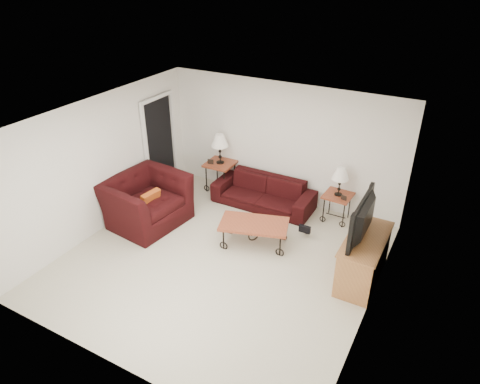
# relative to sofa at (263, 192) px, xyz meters

# --- Properties ---
(ground) EXTENTS (5.00, 5.00, 0.00)m
(ground) POSITION_rel_sofa_xyz_m (0.17, -2.02, -0.30)
(ground) COLOR beige
(ground) RESTS_ON ground
(wall_back) EXTENTS (5.00, 0.02, 2.50)m
(wall_back) POSITION_rel_sofa_xyz_m (0.17, 0.48, 0.95)
(wall_back) COLOR white
(wall_back) RESTS_ON ground
(wall_front) EXTENTS (5.00, 0.02, 2.50)m
(wall_front) POSITION_rel_sofa_xyz_m (0.17, -4.52, 0.95)
(wall_front) COLOR white
(wall_front) RESTS_ON ground
(wall_left) EXTENTS (0.02, 5.00, 2.50)m
(wall_left) POSITION_rel_sofa_xyz_m (-2.33, -2.02, 0.95)
(wall_left) COLOR white
(wall_left) RESTS_ON ground
(wall_right) EXTENTS (0.02, 5.00, 2.50)m
(wall_right) POSITION_rel_sofa_xyz_m (2.67, -2.02, 0.95)
(wall_right) COLOR white
(wall_right) RESTS_ON ground
(ceiling) EXTENTS (5.00, 5.00, 0.00)m
(ceiling) POSITION_rel_sofa_xyz_m (0.17, -2.02, 2.20)
(ceiling) COLOR white
(ceiling) RESTS_ON wall_back
(doorway) EXTENTS (0.08, 0.94, 2.04)m
(doorway) POSITION_rel_sofa_xyz_m (-2.30, -0.37, 0.72)
(doorway) COLOR black
(doorway) RESTS_ON ground
(sofa) EXTENTS (2.08, 0.81, 0.61)m
(sofa) POSITION_rel_sofa_xyz_m (0.00, 0.00, 0.00)
(sofa) COLOR black
(sofa) RESTS_ON ground
(side_table_left) EXTENTS (0.62, 0.62, 0.65)m
(side_table_left) POSITION_rel_sofa_xyz_m (-1.13, 0.18, 0.02)
(side_table_left) COLOR #9A4427
(side_table_left) RESTS_ON ground
(side_table_right) EXTENTS (0.55, 0.55, 0.57)m
(side_table_right) POSITION_rel_sofa_xyz_m (1.50, 0.18, -0.02)
(side_table_right) COLOR #9A4427
(side_table_right) RESTS_ON ground
(lamp_left) EXTENTS (0.38, 0.38, 0.65)m
(lamp_left) POSITION_rel_sofa_xyz_m (-1.13, 0.18, 0.67)
(lamp_left) COLOR black
(lamp_left) RESTS_ON side_table_left
(lamp_right) EXTENTS (0.34, 0.34, 0.57)m
(lamp_right) POSITION_rel_sofa_xyz_m (1.50, 0.18, 0.55)
(lamp_right) COLOR black
(lamp_right) RESTS_ON side_table_right
(photo_frame_left) EXTENTS (0.13, 0.04, 0.11)m
(photo_frame_left) POSITION_rel_sofa_xyz_m (-1.28, 0.03, 0.40)
(photo_frame_left) COLOR black
(photo_frame_left) RESTS_ON side_table_left
(photo_frame_right) EXTENTS (0.11, 0.04, 0.09)m
(photo_frame_right) POSITION_rel_sofa_xyz_m (1.65, 0.03, 0.31)
(photo_frame_right) COLOR black
(photo_frame_right) RESTS_ON side_table_right
(coffee_table) EXTENTS (1.33, 0.97, 0.45)m
(coffee_table) POSITION_rel_sofa_xyz_m (0.46, -1.32, -0.08)
(coffee_table) COLOR #9A4427
(coffee_table) RESTS_ON ground
(armchair) EXTENTS (1.42, 1.58, 0.94)m
(armchair) POSITION_rel_sofa_xyz_m (-1.70, -1.65, 0.16)
(armchair) COLOR black
(armchair) RESTS_ON ground
(throw_pillow) EXTENTS (0.16, 0.43, 0.42)m
(throw_pillow) POSITION_rel_sofa_xyz_m (-1.55, -1.70, 0.22)
(throw_pillow) COLOR #BA5E17
(throw_pillow) RESTS_ON armchair
(tv_stand) EXTENTS (0.54, 1.30, 0.78)m
(tv_stand) POSITION_rel_sofa_xyz_m (2.40, -1.33, 0.09)
(tv_stand) COLOR #B07A41
(tv_stand) RESTS_ON ground
(television) EXTENTS (0.15, 1.17, 0.67)m
(television) POSITION_rel_sofa_xyz_m (2.38, -1.33, 0.81)
(television) COLOR black
(television) RESTS_ON tv_stand
(backpack) EXTENTS (0.40, 0.34, 0.43)m
(backpack) POSITION_rel_sofa_xyz_m (1.18, -0.56, -0.09)
(backpack) COLOR black
(backpack) RESTS_ON ground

